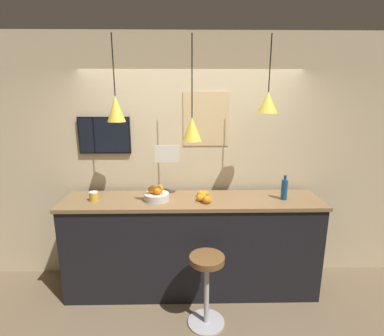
{
  "coord_description": "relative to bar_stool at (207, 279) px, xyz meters",
  "views": [
    {
      "loc": [
        -0.06,
        -2.37,
        2.25
      ],
      "look_at": [
        0.0,
        0.72,
        1.47
      ],
      "focal_mm": 28.0,
      "sensor_mm": 36.0,
      "label": 1
    }
  ],
  "objects": [
    {
      "name": "orange_pile",
      "position": [
        -0.01,
        0.53,
        0.65
      ],
      "size": [
        0.16,
        0.29,
        0.08
      ],
      "color": "orange",
      "rests_on": "service_counter"
    },
    {
      "name": "juice_bottle",
      "position": [
        0.87,
        0.53,
        0.73
      ],
      "size": [
        0.07,
        0.07,
        0.27
      ],
      "color": "navy",
      "rests_on": "service_counter"
    },
    {
      "name": "service_counter",
      "position": [
        -0.13,
        0.56,
        0.06
      ],
      "size": [
        2.83,
        0.6,
        1.12
      ],
      "color": "black",
      "rests_on": "ground_plane"
    },
    {
      "name": "pendant_lamp_right",
      "position": [
        0.64,
        0.55,
        1.65
      ],
      "size": [
        0.2,
        0.2,
        0.76
      ],
      "color": "black"
    },
    {
      "name": "back_wall",
      "position": [
        -0.13,
        0.97,
        0.95
      ],
      "size": [
        8.0,
        0.06,
        2.9
      ],
      "color": "beige",
      "rests_on": "ground_plane"
    },
    {
      "name": "ground_plane",
      "position": [
        -0.13,
        -0.16,
        -0.5
      ],
      "size": [
        14.0,
        14.0,
        0.0
      ],
      "primitive_type": "plane",
      "color": "#756047"
    },
    {
      "name": "mounted_tv",
      "position": [
        -1.13,
        0.92,
        1.27
      ],
      "size": [
        0.59,
        0.04,
        0.42
      ],
      "color": "black"
    },
    {
      "name": "pendant_lamp_left",
      "position": [
        -0.9,
        0.55,
        1.59
      ],
      "size": [
        0.19,
        0.19,
        0.84
      ],
      "color": "black"
    },
    {
      "name": "fruit_bowl",
      "position": [
        -0.51,
        0.53,
        0.68
      ],
      "size": [
        0.27,
        0.27,
        0.16
      ],
      "color": "beige",
      "rests_on": "service_counter"
    },
    {
      "name": "hanging_menu_board",
      "position": [
        -0.38,
        0.34,
        1.16
      ],
      "size": [
        0.24,
        0.01,
        0.17
      ],
      "color": "white"
    },
    {
      "name": "pendant_lamp_middle",
      "position": [
        -0.13,
        0.55,
        1.38
      ],
      "size": [
        0.2,
        0.2,
        1.04
      ],
      "color": "black"
    },
    {
      "name": "bar_stool",
      "position": [
        0.0,
        0.0,
        0.0
      ],
      "size": [
        0.37,
        0.37,
        0.75
      ],
      "color": "#B7B7BC",
      "rests_on": "ground_plane"
    },
    {
      "name": "spread_jar",
      "position": [
        -1.19,
        0.53,
        0.66
      ],
      "size": [
        0.09,
        0.09,
        0.1
      ],
      "color": "gold",
      "rests_on": "service_counter"
    },
    {
      "name": "wall_poster",
      "position": [
        0.04,
        0.93,
        1.45
      ],
      "size": [
        0.53,
        0.01,
        0.62
      ],
      "color": "#DBBC84"
    }
  ]
}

